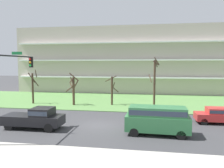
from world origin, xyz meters
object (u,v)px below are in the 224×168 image
(tree_left, at_px, (73,89))
(pickup_black_near_left, at_px, (36,118))
(traffic_signal_mast, at_px, (9,79))
(tree_far_left, at_px, (33,87))
(van_green_center_right, at_px, (157,118))
(tree_center, at_px, (112,90))
(sedan_red_center_left, at_px, (218,115))
(tree_right, at_px, (154,82))

(tree_left, relative_size, pickup_black_near_left, 0.87)
(pickup_black_near_left, relative_size, traffic_signal_mast, 0.78)
(tree_far_left, height_order, pickup_black_near_left, tree_far_left)
(van_green_center_right, bearing_deg, tree_far_left, 148.53)
(van_green_center_right, xyz_separation_m, traffic_signal_mast, (-11.43, -2.79, 3.32))
(tree_left, distance_m, tree_center, 5.48)
(tree_far_left, height_order, sedan_red_center_left, tree_far_left)
(tree_far_left, relative_size, tree_center, 1.21)
(tree_far_left, bearing_deg, tree_left, -1.65)
(tree_right, height_order, sedan_red_center_left, tree_right)
(tree_right, height_order, traffic_signal_mast, traffic_signal_mast)
(tree_far_left, distance_m, tree_right, 17.45)
(pickup_black_near_left, distance_m, van_green_center_right, 10.81)
(tree_center, distance_m, traffic_signal_mast, 16.35)
(tree_center, relative_size, pickup_black_near_left, 0.77)
(tree_right, xyz_separation_m, pickup_black_near_left, (-10.86, -11.01, -2.44))
(tree_right, xyz_separation_m, sedan_red_center_left, (6.06, -6.51, -2.59))
(tree_center, height_order, van_green_center_right, tree_center)
(traffic_signal_mast, bearing_deg, tree_far_left, 112.46)
(sedan_red_center_left, bearing_deg, traffic_signal_mast, 21.50)
(tree_right, height_order, van_green_center_right, tree_right)
(tree_left, height_order, traffic_signal_mast, traffic_signal_mast)
(tree_center, xyz_separation_m, traffic_signal_mast, (-5.67, -15.14, 2.50))
(tree_right, bearing_deg, tree_left, 178.15)
(tree_center, xyz_separation_m, pickup_black_near_left, (-5.03, -12.35, -1.20))
(tree_right, relative_size, van_green_center_right, 1.28)
(tree_left, bearing_deg, tree_far_left, 178.35)
(tree_center, relative_size, tree_right, 0.62)
(tree_far_left, bearing_deg, tree_center, 3.95)
(tree_right, bearing_deg, tree_center, 167.04)
(tree_left, xyz_separation_m, sedan_red_center_left, (17.28, -6.87, -1.48))
(pickup_black_near_left, bearing_deg, sedan_red_center_left, 15.10)
(pickup_black_near_left, bearing_deg, tree_far_left, 119.80)
(pickup_black_near_left, distance_m, sedan_red_center_left, 17.51)
(sedan_red_center_left, relative_size, traffic_signal_mast, 0.64)
(tree_far_left, xyz_separation_m, sedan_red_center_left, (23.48, -7.05, -1.68))
(tree_center, distance_m, van_green_center_right, 13.65)
(sedan_red_center_left, xyz_separation_m, traffic_signal_mast, (-17.55, -7.29, 3.84))
(pickup_black_near_left, height_order, van_green_center_right, van_green_center_right)
(tree_center, relative_size, van_green_center_right, 0.79)
(sedan_red_center_left, bearing_deg, pickup_black_near_left, 13.85)
(tree_left, height_order, pickup_black_near_left, tree_left)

